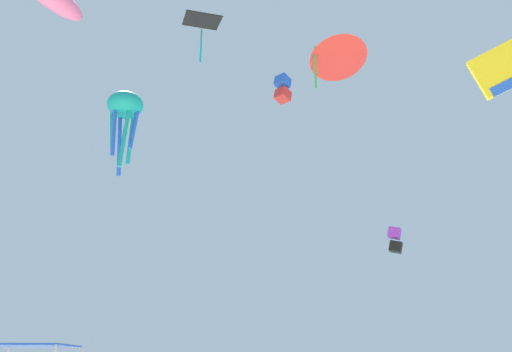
{
  "coord_description": "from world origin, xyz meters",
  "views": [
    {
      "loc": [
        0.3,
        -15.94,
        1.54
      ],
      "look_at": [
        0.68,
        6.76,
        9.85
      ],
      "focal_mm": 36.32,
      "sensor_mm": 36.0,
      "label": 1
    }
  ],
  "objects_px": {
    "canopy_tent": "(31,348)",
    "kite_box_blue": "(283,89)",
    "kite_box_purple": "(395,240)",
    "kite_diamond_black": "(202,23)",
    "kite_octopus_teal": "(125,109)",
    "kite_delta_red": "(337,55)"
  },
  "relations": [
    {
      "from": "kite_box_purple",
      "to": "kite_diamond_black",
      "type": "relative_size",
      "value": 0.66
    },
    {
      "from": "canopy_tent",
      "to": "kite_box_purple",
      "type": "xyz_separation_m",
      "value": [
        18.84,
        19.63,
        8.45
      ]
    },
    {
      "from": "kite_octopus_teal",
      "to": "kite_box_blue",
      "type": "bearing_deg",
      "value": -151.2
    },
    {
      "from": "kite_octopus_teal",
      "to": "canopy_tent",
      "type": "bearing_deg",
      "value": 100.77
    },
    {
      "from": "kite_box_purple",
      "to": "kite_delta_red",
      "type": "bearing_deg",
      "value": 168.16
    },
    {
      "from": "kite_delta_red",
      "to": "kite_box_blue",
      "type": "xyz_separation_m",
      "value": [
        -3.13,
        8.88,
        2.43
      ]
    },
    {
      "from": "kite_box_purple",
      "to": "kite_octopus_teal",
      "type": "xyz_separation_m",
      "value": [
        -20.33,
        -4.75,
        8.6
      ]
    },
    {
      "from": "canopy_tent",
      "to": "kite_diamond_black",
      "type": "distance_m",
      "value": 20.11
    },
    {
      "from": "kite_diamond_black",
      "to": "kite_delta_red",
      "type": "bearing_deg",
      "value": -165.97
    },
    {
      "from": "kite_octopus_teal",
      "to": "kite_diamond_black",
      "type": "height_order",
      "value": "kite_diamond_black"
    },
    {
      "from": "kite_octopus_teal",
      "to": "kite_box_blue",
      "type": "xyz_separation_m",
      "value": [
        11.98,
        5.27,
        4.8
      ]
    },
    {
      "from": "canopy_tent",
      "to": "kite_box_blue",
      "type": "xyz_separation_m",
      "value": [
        10.49,
        20.16,
        21.84
      ]
    },
    {
      "from": "kite_box_blue",
      "to": "kite_delta_red",
      "type": "bearing_deg",
      "value": 151.91
    },
    {
      "from": "canopy_tent",
      "to": "kite_delta_red",
      "type": "xyz_separation_m",
      "value": [
        13.62,
        11.28,
        19.42
      ]
    },
    {
      "from": "canopy_tent",
      "to": "kite_octopus_teal",
      "type": "bearing_deg",
      "value": 95.73
    },
    {
      "from": "kite_box_blue",
      "to": "kite_box_purple",
      "type": "bearing_deg",
      "value": -141.12
    },
    {
      "from": "kite_box_purple",
      "to": "kite_diamond_black",
      "type": "xyz_separation_m",
      "value": [
        -14.07,
        -13.13,
        9.98
      ]
    },
    {
      "from": "canopy_tent",
      "to": "kite_delta_red",
      "type": "distance_m",
      "value": 26.26
    },
    {
      "from": "canopy_tent",
      "to": "kite_box_purple",
      "type": "relative_size",
      "value": 1.32
    },
    {
      "from": "kite_delta_red",
      "to": "kite_box_blue",
      "type": "bearing_deg",
      "value": 92.14
    },
    {
      "from": "kite_box_purple",
      "to": "kite_box_blue",
      "type": "distance_m",
      "value": 15.8
    },
    {
      "from": "kite_box_blue",
      "to": "canopy_tent",
      "type": "bearing_deg",
      "value": 105.01
    }
  ]
}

